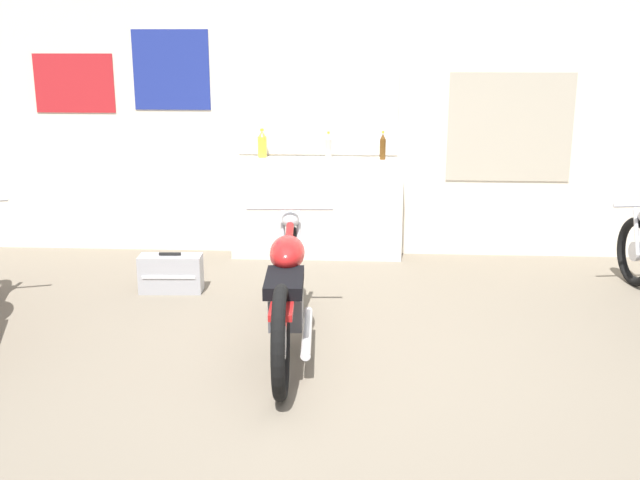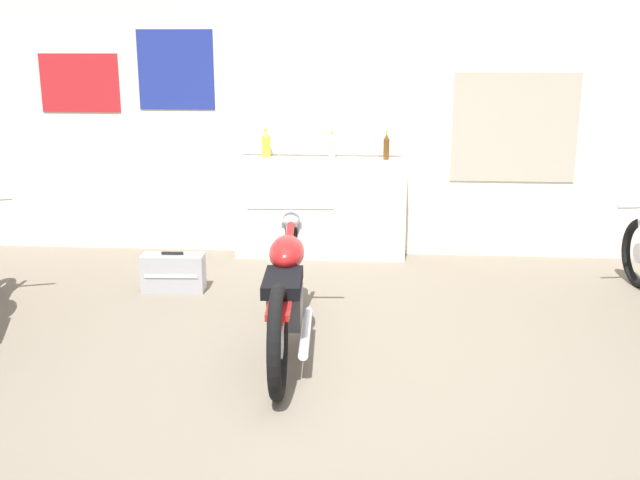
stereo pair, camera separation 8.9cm
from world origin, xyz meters
The scene contains 8 objects.
ground_plane centered at (0.00, 0.00, 0.00)m, with size 24.00×24.00×0.00m, color #706656.
wall_back centered at (0.00, 3.04, 1.40)m, with size 10.00×0.07×2.80m.
sill_counter centered at (-0.23, 2.86, 0.49)m, with size 1.65×0.28×0.97m.
bottle_leftmost centered at (-0.76, 2.90, 1.10)m, with size 0.08×0.08×0.28m.
bottle_left_center centered at (-0.12, 2.86, 1.09)m, with size 0.06×0.06×0.26m.
bottle_center centered at (0.39, 2.83, 1.09)m, with size 0.06×0.06×0.27m.
motorcycle_red centered at (-0.29, 0.57, 0.43)m, with size 0.64×2.14×0.88m.
hard_case_silver centered at (-1.40, 1.72, 0.16)m, with size 0.53×0.23×0.34m.
Camera 2 is at (0.31, -4.21, 2.06)m, focal length 42.00 mm.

